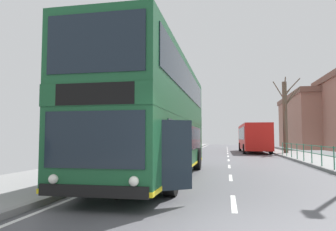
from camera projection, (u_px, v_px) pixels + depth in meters
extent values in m
cube|color=silver|center=(234.00, 203.00, 7.30)|extent=(0.12, 2.00, 0.00)
cube|color=silver|center=(231.00, 178.00, 12.01)|extent=(0.12, 2.00, 0.00)
cube|color=silver|center=(229.00, 166.00, 16.71)|extent=(0.12, 2.00, 0.00)
cube|color=silver|center=(229.00, 160.00, 21.42)|extent=(0.12, 2.00, 0.00)
cube|color=silver|center=(228.00, 156.00, 26.13)|extent=(0.12, 2.00, 0.00)
cube|color=silver|center=(228.00, 153.00, 30.84)|extent=(0.12, 2.00, 0.00)
cube|color=silver|center=(228.00, 151.00, 35.55)|extent=(0.12, 2.00, 0.00)
cube|color=silver|center=(227.00, 150.00, 40.26)|extent=(0.12, 2.00, 0.00)
cube|color=silver|center=(227.00, 149.00, 44.96)|extent=(0.12, 2.00, 0.00)
cube|color=silver|center=(227.00, 148.00, 49.67)|extent=(0.12, 2.00, 0.00)
cube|color=silver|center=(227.00, 147.00, 54.38)|extent=(0.12, 2.00, 0.00)
cube|color=silver|center=(5.00, 225.00, 5.46)|extent=(0.12, 133.00, 0.00)
cube|color=#19512D|center=(156.00, 145.00, 11.78)|extent=(2.57, 11.12, 1.82)
cube|color=#19512D|center=(156.00, 114.00, 11.86)|extent=(2.58, 11.18, 0.48)
cube|color=#19512D|center=(156.00, 86.00, 11.94)|extent=(2.57, 11.12, 1.66)
cube|color=#154527|center=(156.00, 63.00, 12.00)|extent=(2.49, 10.79, 0.08)
cube|color=#19232D|center=(93.00, 140.00, 6.35)|extent=(2.16, 0.05, 1.17)
cube|color=black|center=(94.00, 94.00, 6.41)|extent=(1.72, 0.05, 0.46)
cube|color=#19232D|center=(95.00, 42.00, 6.49)|extent=(2.16, 0.05, 1.26)
cube|color=black|center=(93.00, 191.00, 6.27)|extent=(2.33, 0.10, 0.24)
cube|color=yellow|center=(156.00, 168.00, 11.72)|extent=(2.59, 11.18, 0.10)
cube|color=#19232D|center=(190.00, 138.00, 11.84)|extent=(0.11, 8.66, 0.95)
cube|color=#19232D|center=(189.00, 83.00, 11.71)|extent=(0.12, 9.99, 1.00)
cube|color=#19232D|center=(127.00, 138.00, 12.31)|extent=(0.11, 8.66, 0.95)
cube|color=#19232D|center=(125.00, 85.00, 12.18)|extent=(0.12, 9.99, 1.00)
sphere|color=white|center=(134.00, 181.00, 6.11)|extent=(0.20, 0.20, 0.20)
sphere|color=white|center=(53.00, 179.00, 6.44)|extent=(0.20, 0.20, 0.20)
cube|color=#19232D|center=(176.00, 155.00, 7.08)|extent=(0.68, 0.49, 1.57)
cube|color=black|center=(164.00, 154.00, 7.44)|extent=(0.11, 0.90, 1.57)
cylinder|color=black|center=(171.00, 176.00, 8.23)|extent=(0.31, 1.04, 1.04)
cylinder|color=black|center=(87.00, 174.00, 8.67)|extent=(0.31, 1.04, 1.04)
cylinder|color=black|center=(197.00, 159.00, 15.08)|extent=(0.31, 1.04, 1.04)
cylinder|color=black|center=(150.00, 158.00, 15.53)|extent=(0.31, 1.04, 1.04)
cube|color=red|center=(253.00, 137.00, 33.49)|extent=(2.68, 10.82, 2.60)
cube|color=#19232D|center=(241.00, 134.00, 33.73)|extent=(0.15, 9.17, 1.25)
cube|color=#19232D|center=(266.00, 134.00, 33.30)|extent=(0.15, 9.17, 1.25)
cube|color=#19232D|center=(249.00, 135.00, 38.82)|extent=(2.18, 0.06, 1.56)
cylinder|color=black|center=(240.00, 147.00, 36.95)|extent=(0.29, 0.96, 0.96)
cylinder|color=black|center=(262.00, 147.00, 36.54)|extent=(0.29, 0.96, 0.96)
cylinder|color=black|center=(244.00, 149.00, 30.07)|extent=(0.29, 0.96, 0.96)
cylinder|color=black|center=(271.00, 149.00, 29.67)|extent=(0.29, 0.96, 0.96)
cylinder|color=#236B4C|center=(334.00, 158.00, 13.65)|extent=(0.05, 0.05, 1.01)
cylinder|color=#236B4C|center=(322.00, 156.00, 15.42)|extent=(0.05, 0.05, 1.01)
cylinder|color=#236B4C|center=(312.00, 154.00, 17.20)|extent=(0.05, 0.05, 1.01)
cylinder|color=#236B4C|center=(304.00, 152.00, 18.98)|extent=(0.05, 0.05, 1.01)
cylinder|color=#236B4C|center=(297.00, 151.00, 20.76)|extent=(0.05, 0.05, 1.01)
cylinder|color=#236B4C|center=(291.00, 150.00, 22.54)|extent=(0.05, 0.05, 1.01)
cylinder|color=#236B4C|center=(287.00, 149.00, 24.32)|extent=(0.05, 0.05, 1.01)
cylinder|color=#236B4C|center=(282.00, 148.00, 26.10)|extent=(0.05, 0.05, 1.01)
cylinder|color=#236B4C|center=(334.00, 147.00, 13.68)|extent=(0.04, 25.40, 0.04)
cylinder|color=#236B4C|center=(334.00, 157.00, 13.65)|extent=(0.04, 25.40, 0.04)
cylinder|color=brown|center=(285.00, 117.00, 29.54)|extent=(0.42, 0.42, 6.68)
cylinder|color=brown|center=(285.00, 107.00, 29.08)|extent=(0.25, 1.16, 1.04)
cylinder|color=brown|center=(279.00, 91.00, 30.09)|extent=(1.04, 0.71, 1.96)
cylinder|color=brown|center=(285.00, 83.00, 29.45)|extent=(0.13, 0.72, 1.12)
cylinder|color=brown|center=(289.00, 99.00, 29.93)|extent=(1.15, 0.88, 1.58)
cylinder|color=brown|center=(288.00, 92.00, 29.90)|extent=(0.88, 0.61, 1.12)
cylinder|color=brown|center=(292.00, 97.00, 29.64)|extent=(1.53, 0.30, 1.89)
cylinder|color=brown|center=(292.00, 87.00, 28.85)|extent=(1.17, 1.70, 1.30)
cube|color=#936656|center=(316.00, 124.00, 47.55)|extent=(8.01, 17.47, 7.34)
cube|color=brown|center=(315.00, 97.00, 47.84)|extent=(8.33, 18.17, 0.70)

